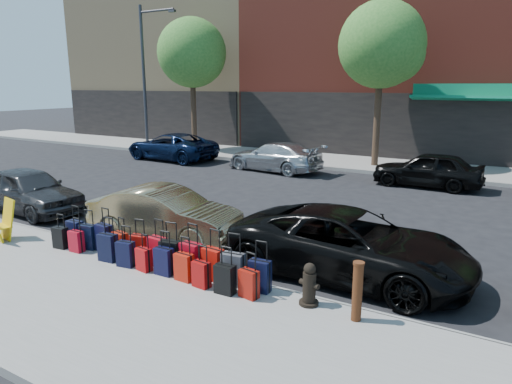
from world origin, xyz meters
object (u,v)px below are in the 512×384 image
Objects in this scene: streetlight at (146,69)px; fire_hydrant at (309,286)px; tree_left at (194,55)px; suitcase_front_5 at (158,251)px; bollard at (357,291)px; car_near_1 at (165,214)px; car_far_0 at (171,146)px; car_near_2 at (349,244)px; car_near_0 at (29,190)px; display_rack at (0,221)px; car_far_2 at (428,169)px; car_far_1 at (275,157)px; tree_center at (385,47)px.

streetlight reaches higher than fire_hydrant.
suitcase_front_5 is at bearing -55.22° from tree_left.
bollard is (17.12, -13.71, -4.00)m from streetlight.
car_far_0 is at bearing 32.61° from car_near_1.
fire_hydrant is 0.19× the size of car_near_1.
fire_hydrant is 0.76× the size of bollard.
bollard is 2.10m from car_near_2.
car_near_0 is 5.25m from car_near_1.
suitcase_front_5 and display_rack have the same top height.
tree_left is 7.39× the size of bollard.
suitcase_front_5 is 3.39m from fire_hydrant.
car_near_1 is (11.56, -11.85, -4.01)m from streetlight.
car_near_0 is at bearing -62.30° from streetlight.
car_near_1 reaches higher than fire_hydrant.
streetlight reaches higher than suitcase_front_5.
fire_hydrant is at bearing 179.25° from car_near_2.
car_near_1 is (-5.56, 1.86, -0.01)m from bollard.
tree_left reaches higher than car_near_1.
streetlight is 2.01× the size of car_far_2.
streetlight is 8.16× the size of display_rack.
bollard is 0.22× the size of car_far_1.
streetlight is 8.13× the size of bollard.
car_far_1 is 1.13× the size of car_far_2.
car_far_1 reaches higher than car_near_1.
tree_center is at bearing 135.01° from car_far_1.
car_near_2 is 11.66m from car_far_1.
streetlight is 1.64× the size of car_near_2.
streetlight is at bearing 151.55° from fire_hydrant.
display_rack is 0.25× the size of car_near_0.
car_near_0 is at bearing 84.94° from car_near_1.
bollard is at bearing -115.65° from car_near_1.
tree_left is at bearing 129.69° from suitcase_front_5.
tree_left is at bearing -101.96° from car_far_2.
fire_hydrant is 0.89m from bollard.
bollard is 0.20× the size of car_far_0.
tree_center is 1.84× the size of car_near_1.
car_far_0 is (-2.82, 9.88, 0.01)m from car_near_0.
car_near_0 is at bearing -44.46° from car_far_2.
car_near_0 is 0.89× the size of car_far_1.
tree_left is at bearing 122.22° from display_rack.
car_far_0 is (0.56, -2.86, -4.72)m from tree_left.
car_near_0 reaches higher than car_far_1.
display_rack reaches higher than fire_hydrant.
tree_center is 16.48m from display_rack.
bollard is 1.00× the size of display_rack.
tree_center reaches higher than suitcase_front_5.
car_near_1 is 0.81× the size of car_near_2.
car_near_1 is 0.99× the size of car_far_2.
car_near_0 is at bearing 19.30° from car_far_0.
car_far_2 is (6.56, -0.03, 0.03)m from car_far_1.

